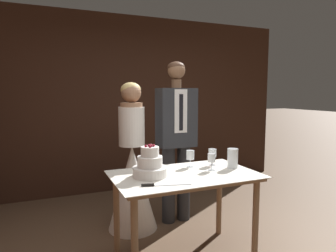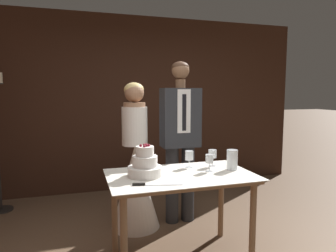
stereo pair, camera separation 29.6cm
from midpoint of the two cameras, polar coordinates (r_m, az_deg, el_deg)
wall_back at (r=4.71m, az=-3.84°, el=4.24°), size 5.34×0.12×2.66m
cake_table at (r=2.71m, az=5.62°, el=-11.24°), size 1.29×0.77×0.79m
tiered_cake at (r=2.59m, az=-1.13°, el=-7.49°), size 0.30×0.30×0.28m
cake_knife at (r=2.36m, az=-0.26°, el=-11.12°), size 0.39×0.12×0.02m
wine_glass_near at (r=2.79m, az=10.94°, el=-6.34°), size 0.07×0.07×0.16m
wine_glass_middle at (r=2.98m, az=11.31°, el=-5.41°), size 0.08×0.08×0.16m
wine_glass_far at (r=2.90m, az=7.00°, el=-5.78°), size 0.08×0.08×0.16m
hurricane_candle at (r=2.90m, az=15.02°, el=-6.34°), size 0.10×0.10×0.19m
bride at (r=3.36m, az=-3.74°, el=-9.31°), size 0.54×0.54×1.62m
groom at (r=3.43m, az=4.81°, el=-1.58°), size 0.43×0.25×1.85m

